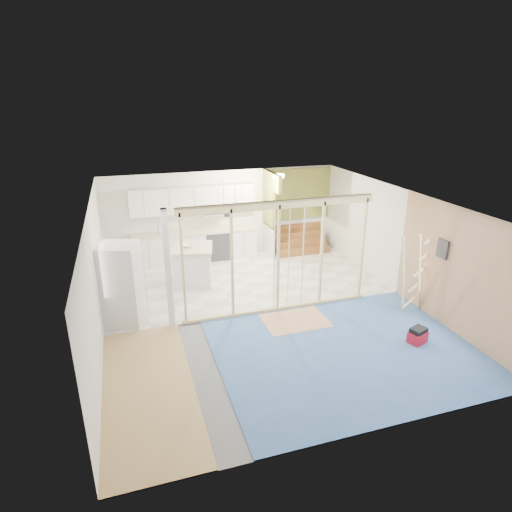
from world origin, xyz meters
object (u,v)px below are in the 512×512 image
object	(u,v)px
toolbox	(418,336)
ladder	(413,273)
island	(193,265)
fridge	(122,285)

from	to	relation	value
toolbox	ladder	bearing A→B (deg)	41.53
island	toolbox	world-z (taller)	island
toolbox	ladder	distance (m)	1.54
fridge	toolbox	xyz separation A→B (m)	(5.53, -2.59, -0.74)
fridge	ladder	bearing A→B (deg)	4.60
toolbox	ladder	xyz separation A→B (m)	(0.63, 1.15, 0.81)
island	toolbox	xyz separation A→B (m)	(3.77, -4.26, -0.34)
fridge	ladder	world-z (taller)	ladder
island	toolbox	distance (m)	5.70
ladder	island	bearing A→B (deg)	121.40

